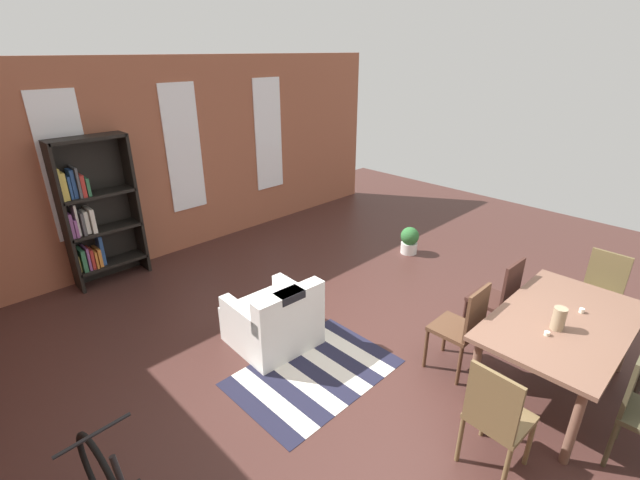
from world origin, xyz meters
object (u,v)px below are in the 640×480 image
dining_chair_far_left (463,326)px  dining_chair_head_left (496,416)px  potted_plant_by_shelf (409,240)px  dining_chair_far_right (499,297)px  bookshelf_tall (94,213)px  vase_on_table (559,318)px  armchair_white (274,321)px  dining_table (562,328)px  dining_chair_head_right (599,293)px

dining_chair_far_left → dining_chair_head_left: (-0.84, -0.72, 0.00)m
dining_chair_far_left → potted_plant_by_shelf: (1.92, 1.90, -0.30)m
dining_chair_far_right → bookshelf_tall: size_ratio=0.49×
vase_on_table → bookshelf_tall: (-1.91, 5.01, 0.11)m
armchair_white → potted_plant_by_shelf: armchair_white is taller
vase_on_table → potted_plant_by_shelf: size_ratio=0.47×
dining_chair_far_right → dining_chair_far_left: 0.75m
dining_table → dining_chair_far_right: dining_chair_far_right is taller
dining_table → dining_chair_head_left: 1.22m
dining_table → vase_on_table: vase_on_table is taller
dining_chair_head_left → dining_chair_far_right: bearing=24.3°
dining_table → dining_chair_head_left: (-1.21, 0.00, -0.16)m
potted_plant_by_shelf → dining_chair_far_left: bearing=-135.3°
potted_plant_by_shelf → dining_chair_head_right: bearing=-97.1°
vase_on_table → dining_chair_head_right: bearing=-0.0°
dining_chair_head_right → bookshelf_tall: (-3.31, 5.01, 0.45)m
dining_chair_head_right → armchair_white: (-2.58, 2.31, -0.23)m
vase_on_table → dining_chair_far_right: (0.57, 0.72, -0.34)m
vase_on_table → dining_chair_far_left: 0.82m
dining_chair_far_left → potted_plant_by_shelf: bearing=44.7°
dining_chair_head_right → dining_table: bearing=179.9°
vase_on_table → dining_chair_far_left: (-0.19, 0.72, -0.34)m
dining_table → potted_plant_by_shelf: 3.07m
armchair_white → dining_chair_head_right: bearing=-41.8°
armchair_white → vase_on_table: bearing=-63.0°
bookshelf_tall → armchair_white: 2.88m
dining_chair_far_left → potted_plant_by_shelf: size_ratio=2.26×
dining_chair_head_left → dining_chair_far_left: bearing=40.6°
dining_chair_far_right → dining_chair_head_right: 1.10m
dining_chair_far_right → vase_on_table: bearing=-128.3°
vase_on_table → dining_chair_head_left: 1.08m
dining_table → dining_chair_far_left: bearing=117.7°
dining_chair_head_left → bookshelf_tall: bookshelf_tall is taller
dining_table → dining_chair_head_left: bearing=179.8°
vase_on_table → armchair_white: (-1.18, 2.31, -0.58)m
dining_chair_head_right → bookshelf_tall: 6.02m
armchair_white → bookshelf_tall: bearing=105.2°
dining_chair_head_right → dining_chair_far_left: bearing=155.6°
potted_plant_by_shelf → vase_on_table: bearing=-123.5°
dining_chair_far_left → dining_chair_head_left: 1.10m
vase_on_table → dining_chair_far_left: bearing=104.4°
vase_on_table → dining_table: bearing=-0.0°
dining_chair_head_right → dining_chair_head_left: bearing=179.9°
armchair_white → potted_plant_by_shelf: 2.93m
dining_chair_head_left → armchair_white: size_ratio=1.13×
vase_on_table → dining_chair_head_left: size_ratio=0.21×
dining_chair_head_right → armchair_white: dining_chair_head_right is taller
dining_chair_head_left → bookshelf_tall: (-0.89, 5.01, 0.45)m
vase_on_table → potted_plant_by_shelf: 3.20m
armchair_white → potted_plant_by_shelf: bearing=6.0°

